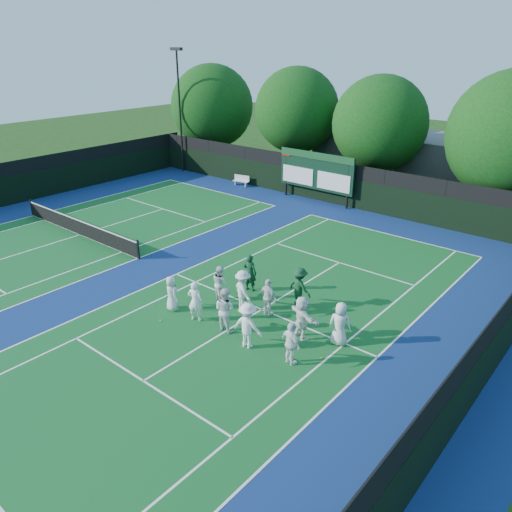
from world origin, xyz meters
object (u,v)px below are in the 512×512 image
Objects in this scene: scoreboard at (316,171)px; tennis_net at (79,227)px; coach_left at (250,273)px; bench at (241,180)px.

tennis_net is (-6.99, -14.59, -1.70)m from scoreboard.
bench is at bearing -59.92° from coach_left.
coach_left is (12.42, 1.06, 0.40)m from tennis_net.
bench is (0.16, 14.36, -0.04)m from tennis_net.
scoreboard reaches higher than coach_left.
bench is 18.09m from coach_left.
scoreboard is at bearing -80.70° from coach_left.
scoreboard is 14.63m from coach_left.
tennis_net is 14.36m from bench.
scoreboard reaches higher than bench.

